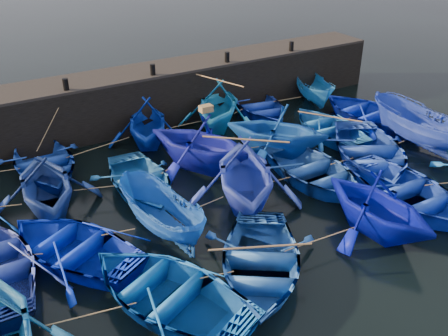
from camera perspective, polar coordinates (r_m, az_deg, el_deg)
ground at (r=17.23m, az=5.50°, el=-6.42°), size 120.00×120.00×0.00m
quay_wall at (r=24.90m, az=-8.73°, el=8.03°), size 26.00×2.50×2.50m
quay_top at (r=24.48m, az=-8.96°, el=10.90°), size 26.00×2.50×0.12m
bollard_1 at (r=22.44m, az=-17.64°, el=9.11°), size 0.24×0.24×0.50m
bollard_2 at (r=23.59m, az=-8.15°, el=11.07°), size 0.24×0.24×0.50m
bollard_3 at (r=25.32m, az=0.36°, el=12.57°), size 0.24×0.24×0.50m
bollard_4 at (r=27.54m, az=7.71°, el=13.63°), size 0.24×0.24×0.50m
boat_1 at (r=21.08m, az=-19.90°, el=0.44°), size 3.64×4.99×1.02m
boat_2 at (r=22.43m, az=-8.77°, el=5.23°), size 4.95×5.23×2.17m
boat_3 at (r=23.83m, az=-0.68°, el=7.25°), size 5.87×5.94×2.37m
boat_4 at (r=25.65m, az=4.05°, el=7.08°), size 4.16×5.22×0.97m
boat_5 at (r=27.42m, az=10.28°, el=8.76°), size 2.78×4.24×1.53m
boat_7 at (r=18.35m, az=-19.72°, el=-1.58°), size 4.18×4.71×2.29m
boat_8 at (r=18.96m, az=-9.58°, el=-1.51°), size 3.58×4.75×0.94m
boat_9 at (r=20.06m, az=-2.76°, el=3.06°), size 5.79×6.02×2.44m
boat_10 at (r=21.38m, az=6.05°, el=4.41°), size 5.74×5.79×2.31m
boat_11 at (r=23.74m, az=11.84°, el=4.67°), size 3.48×4.71×0.94m
boat_12 at (r=25.61m, az=16.20°, el=6.12°), size 4.39×5.74×1.11m
boat_14 at (r=16.04m, az=-16.87°, el=-8.48°), size 5.40×5.94×1.01m
boat_15 at (r=16.36m, az=-7.30°, el=-5.27°), size 2.23×4.33×1.59m
boat_16 at (r=17.63m, az=2.39°, el=-0.54°), size 5.91×6.20×2.55m
boat_17 at (r=19.61m, az=10.16°, el=-0.26°), size 3.74×5.19×1.07m
boat_18 at (r=21.44m, az=16.30°, el=1.80°), size 6.42×7.06×1.20m
boat_19 at (r=23.48m, az=21.49°, el=4.31°), size 2.42×5.24×1.96m
boat_21 at (r=13.86m, az=-6.44°, el=-13.77°), size 5.60×6.34×1.09m
boat_22 at (r=14.78m, az=4.11°, el=-10.66°), size 5.73×6.09×1.03m
boat_23 at (r=16.90m, az=17.26°, el=-3.99°), size 3.96×4.50×2.22m
boat_24 at (r=19.06m, az=20.30°, el=-2.56°), size 4.02×5.50×1.11m
wooden_crate at (r=19.65m, az=-2.07°, el=6.81°), size 0.50×0.34×0.26m
mooring_ropes at (r=20.40m, az=-3.12°, el=2.42°), size 18.19×11.73×2.10m
loose_oars at (r=19.41m, az=4.70°, el=3.82°), size 10.58×12.02×1.66m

